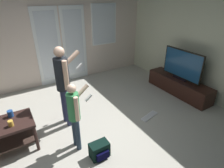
% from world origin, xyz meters
% --- Properties ---
extents(ground_plane, '(6.39, 5.26, 0.02)m').
position_xyz_m(ground_plane, '(0.00, 0.00, -0.01)').
color(ground_plane, '#B5B1A4').
extents(wall_back_with_doors, '(6.39, 0.09, 2.61)m').
position_xyz_m(wall_back_with_doors, '(0.09, 2.60, 1.27)').
color(wall_back_with_doors, beige).
rests_on(wall_back_with_doors, ground_plane).
extents(wall_right_plain, '(0.06, 5.26, 2.58)m').
position_xyz_m(wall_right_plain, '(3.17, 0.00, 1.29)').
color(wall_right_plain, beige).
rests_on(wall_right_plain, ground_plane).
extents(tv_stand, '(0.44, 1.72, 0.40)m').
position_xyz_m(tv_stand, '(2.81, 0.30, 0.20)').
color(tv_stand, '#331A13').
rests_on(tv_stand, ground_plane).
extents(flat_screen_tv, '(0.08, 1.08, 0.73)m').
position_xyz_m(flat_screen_tv, '(2.81, 0.31, 0.77)').
color(flat_screen_tv, black).
rests_on(flat_screen_tv, tv_stand).
extents(person_adult, '(0.60, 0.46, 1.54)m').
position_xyz_m(person_adult, '(-0.01, 0.61, 0.92)').
color(person_adult, navy).
rests_on(person_adult, ground_plane).
extents(person_child, '(0.47, 0.33, 1.17)m').
position_xyz_m(person_child, '(-0.09, -0.09, 0.70)').
color(person_child, '#2B3B4D').
rests_on(person_child, ground_plane).
extents(backpack, '(0.30, 0.23, 0.25)m').
position_xyz_m(backpack, '(0.12, -0.47, 0.13)').
color(backpack, black).
rests_on(backpack, ground_plane).
extents(loose_keyboard, '(0.46, 0.23, 0.02)m').
position_xyz_m(loose_keyboard, '(1.50, -0.09, 0.01)').
color(loose_keyboard, white).
rests_on(loose_keyboard, ground_plane).
extents(cup_near_edge, '(0.09, 0.09, 0.11)m').
position_xyz_m(cup_near_edge, '(-0.94, 0.58, 0.57)').
color(cup_near_edge, '#1F488F').
rests_on(cup_near_edge, coffee_table).
extents(cup_by_laptop, '(0.07, 0.07, 0.09)m').
position_xyz_m(cup_by_laptop, '(-0.96, 0.31, 0.56)').
color(cup_by_laptop, gold).
rests_on(cup_by_laptop, coffee_table).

